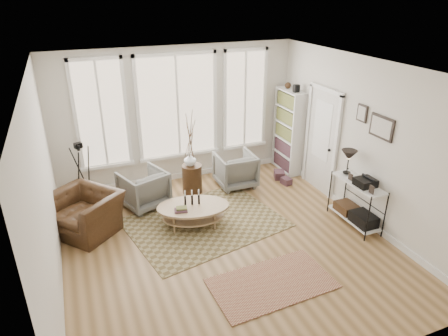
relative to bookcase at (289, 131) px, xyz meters
name	(u,v)px	position (x,y,z in m)	size (l,w,h in m)	color
room	(227,165)	(-2.42, -2.20, 0.47)	(5.50, 5.54, 2.90)	#9E794C
bay_window	(178,109)	(-2.44, 0.49, 0.65)	(4.14, 0.12, 2.24)	tan
door	(322,139)	(0.13, -1.08, 0.17)	(0.09, 1.06, 2.22)	silver
bookcase	(289,131)	(0.00, 0.00, 0.00)	(0.31, 0.85, 2.06)	white
low_shelf	(356,199)	(-0.06, -2.52, -0.44)	(0.38, 1.08, 1.30)	white
wall_art	(376,123)	(0.14, -2.49, 0.92)	(0.04, 0.88, 0.44)	black
rug_main	(205,223)	(-2.57, -1.51, -0.95)	(2.65, 1.98, 0.01)	brown
rug_runner	(272,283)	(-2.21, -3.43, -0.94)	(1.77, 0.98, 0.01)	brown
coffee_table	(193,210)	(-2.79, -1.51, -0.64)	(1.43, 1.07, 0.59)	#A3855D
armchair_left	(144,189)	(-3.45, -0.45, -0.59)	(0.79, 0.81, 0.74)	slate
armchair_right	(235,170)	(-1.44, -0.30, -0.59)	(0.79, 0.81, 0.74)	slate
side_table	(191,156)	(-2.40, -0.26, -0.13)	(0.41, 0.41, 1.71)	#3C2514
vase	(190,159)	(-2.43, -0.24, -0.21)	(0.25, 0.25, 0.26)	silver
accent_chair	(85,213)	(-4.58, -0.96, -0.59)	(0.98, 1.12, 0.73)	#3C2514
tripod_camera	(84,180)	(-4.51, -0.21, -0.32)	(0.49, 0.49, 1.38)	black
book_stack_near	(279,175)	(-0.39, -0.36, -0.87)	(0.22, 0.28, 0.18)	maroon
book_stack_far	(286,181)	(-0.39, -0.68, -0.88)	(0.18, 0.22, 0.14)	maroon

